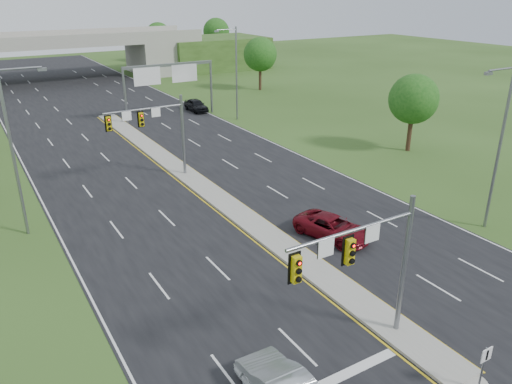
{
  "coord_description": "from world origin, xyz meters",
  "views": [
    {
      "loc": [
        -15.74,
        -13.26,
        15.18
      ],
      "look_at": [
        -0.49,
        12.15,
        3.0
      ],
      "focal_mm": 35.0,
      "sensor_mm": 36.0,
      "label": 1
    }
  ],
  "objects": [
    {
      "name": "road",
      "position": [
        0.0,
        35.0,
        0.01
      ],
      "size": [
        24.0,
        160.0,
        0.02
      ],
      "primitive_type": "cube",
      "color": "black",
      "rests_on": "ground"
    },
    {
      "name": "lightpole_r_far",
      "position": [
        13.3,
        40.0,
        6.1
      ],
      "size": [
        2.85,
        0.25,
        11.0
      ],
      "color": "slate",
      "rests_on": "ground"
    },
    {
      "name": "median",
      "position": [
        0.0,
        23.0,
        0.1
      ],
      "size": [
        2.0,
        54.0,
        0.16
      ],
      "primitive_type": "cube",
      "color": "gray",
      "rests_on": "road"
    },
    {
      "name": "signal_mast_near",
      "position": [
        -2.26,
        -0.07,
        4.73
      ],
      "size": [
        6.62,
        0.6,
        7.0
      ],
      "color": "slate",
      "rests_on": "ground"
    },
    {
      "name": "car_far_a",
      "position": [
        3.48,
        9.1,
        0.75
      ],
      "size": [
        3.66,
        5.67,
        1.45
      ],
      "primitive_type": "imported",
      "rotation": [
        0.0,
        0.0,
        0.26
      ],
      "color": "#5F0912",
      "rests_on": "road"
    },
    {
      "name": "tree_r_near",
      "position": [
        22.0,
        20.0,
        5.18
      ],
      "size": [
        4.8,
        4.8,
        7.6
      ],
      "color": "#382316",
      "rests_on": "ground"
    },
    {
      "name": "lightpole_r_near",
      "position": [
        13.3,
        5.0,
        6.1
      ],
      "size": [
        2.85,
        0.25,
        11.0
      ],
      "color": "slate",
      "rests_on": "ground"
    },
    {
      "name": "tree_back_c",
      "position": [
        24.0,
        94.0,
        5.51
      ],
      "size": [
        5.6,
        5.6,
        8.32
      ],
      "color": "#382316",
      "rests_on": "ground"
    },
    {
      "name": "tree_back_d",
      "position": [
        38.0,
        94.0,
        5.84
      ],
      "size": [
        6.0,
        6.0,
        8.85
      ],
      "color": "#382316",
      "rests_on": "ground"
    },
    {
      "name": "median_nose",
      "position": [
        0.0,
        -4.0,
        0.1
      ],
      "size": [
        2.0,
        2.0,
        0.16
      ],
      "primitive_type": "cone",
      "color": "gray",
      "rests_on": "road"
    },
    {
      "name": "signal_mast_far",
      "position": [
        -2.26,
        24.93,
        4.73
      ],
      "size": [
        6.62,
        0.6,
        7.0
      ],
      "color": "slate",
      "rests_on": "ground"
    },
    {
      "name": "sign_gantry",
      "position": [
        6.68,
        44.92,
        5.24
      ],
      "size": [
        11.58,
        0.44,
        6.67
      ],
      "color": "slate",
      "rests_on": "ground"
    },
    {
      "name": "lightpole_l_mid",
      "position": [
        -13.3,
        20.0,
        6.1
      ],
      "size": [
        2.85,
        0.25,
        11.0
      ],
      "color": "slate",
      "rests_on": "ground"
    },
    {
      "name": "tree_r_mid",
      "position": [
        26.0,
        55.0,
        5.51
      ],
      "size": [
        5.2,
        5.2,
        8.12
      ],
      "color": "#382316",
      "rests_on": "ground"
    },
    {
      "name": "overpass",
      "position": [
        0.0,
        80.0,
        3.55
      ],
      "size": [
        80.0,
        14.0,
        8.1
      ],
      "color": "gray",
      "rests_on": "ground"
    },
    {
      "name": "keep_right_sign",
      "position": [
        0.0,
        -4.53,
        1.52
      ],
      "size": [
        0.6,
        0.13,
        2.2
      ],
      "color": "slate",
      "rests_on": "ground"
    },
    {
      "name": "car_far_c",
      "position": [
        11.0,
        46.66,
        0.81
      ],
      "size": [
        1.9,
        4.67,
        1.59
      ],
      "primitive_type": "imported",
      "rotation": [
        0.0,
        0.0,
        -0.01
      ],
      "color": "black",
      "rests_on": "road"
    },
    {
      "name": "ground",
      "position": [
        0.0,
        0.0,
        0.0
      ],
      "size": [
        240.0,
        240.0,
        0.0
      ],
      "primitive_type": "plane",
      "color": "#2F491A",
      "rests_on": "ground"
    },
    {
      "name": "lane_markings",
      "position": [
        -0.6,
        28.91,
        0.02
      ],
      "size": [
        23.72,
        160.0,
        0.01
      ],
      "color": "gold",
      "rests_on": "road"
    }
  ]
}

